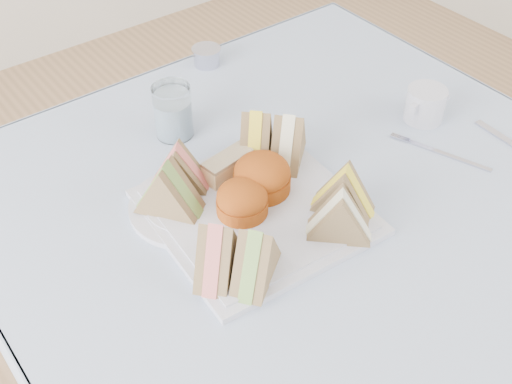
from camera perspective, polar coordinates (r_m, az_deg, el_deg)
table at (r=1.35m, az=4.11°, el=-12.45°), size 0.90×0.90×0.74m
tablecloth at (r=1.07m, az=5.08°, el=-0.86°), size 1.02×1.02×0.01m
serving_plate at (r=1.03m, az=0.00°, el=-1.80°), size 0.33×0.33×0.01m
sandwich_fl_a at (r=0.91m, az=-3.49°, el=-4.97°), size 0.11×0.11×0.09m
sandwich_fl_b at (r=0.90m, az=-0.02°, el=-5.54°), size 0.11×0.10×0.09m
sandwich_fr_a at (r=1.01m, az=7.84°, el=0.25°), size 0.09×0.11×0.09m
sandwich_fr_b at (r=0.97m, az=7.49°, el=-1.94°), size 0.10×0.10×0.09m
sandwich_bl_a at (r=1.00m, az=-7.86°, el=0.43°), size 0.10×0.12×0.10m
sandwich_bl_b at (r=1.05m, az=-6.91°, el=2.26°), size 0.10×0.10×0.09m
sandwich_br_a at (r=1.09m, az=2.89°, el=4.82°), size 0.11×0.11×0.09m
sandwich_br_b at (r=1.10m, az=0.01°, el=5.19°), size 0.11×0.11×0.09m
scone_left at (r=1.00m, az=-1.24°, el=-0.71°), size 0.09×0.09×0.06m
scone_right at (r=1.04m, az=0.54°, el=1.47°), size 0.12×0.12×0.06m
pastry_slice at (r=1.08m, az=-2.52°, el=2.31°), size 0.09×0.05×0.04m
side_plate at (r=1.05m, az=-6.18°, el=-1.23°), size 0.23×0.23×0.01m
water_glass at (r=1.18m, az=-7.40°, el=7.14°), size 0.07×0.07×0.10m
tea_strainer at (r=1.40m, az=-4.41°, el=11.85°), size 0.08×0.08×0.03m
fork at (r=1.20m, az=16.78°, el=3.11°), size 0.06×0.15×0.00m
creamer_jug at (r=1.26m, az=14.81°, el=7.52°), size 0.09×0.09×0.07m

